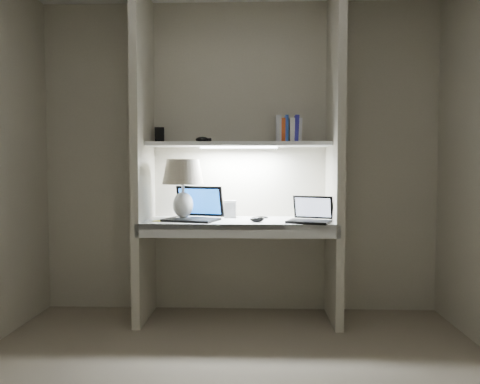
{
  "coord_description": "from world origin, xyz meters",
  "views": [
    {
      "loc": [
        0.13,
        -2.33,
        1.17
      ],
      "look_at": [
        0.02,
        1.05,
        0.99
      ],
      "focal_mm": 35.0,
      "sensor_mm": 36.0,
      "label": 1
    }
  ],
  "objects_px": {
    "table_lamp": "(183,179)",
    "laptop_netbook": "(310,216)",
    "laptop_main": "(195,212)",
    "speaker": "(230,209)",
    "book_row": "(288,130)"
  },
  "relations": [
    {
      "from": "table_lamp",
      "to": "laptop_netbook",
      "type": "xyz_separation_m",
      "value": [
        0.96,
        -0.12,
        -0.27
      ]
    },
    {
      "from": "laptop_main",
      "to": "speaker",
      "type": "xyz_separation_m",
      "value": [
        0.26,
        0.15,
        0.01
      ]
    },
    {
      "from": "laptop_netbook",
      "to": "book_row",
      "type": "distance_m",
      "value": 0.71
    },
    {
      "from": "speaker",
      "to": "laptop_main",
      "type": "bearing_deg",
      "value": -152.65
    },
    {
      "from": "table_lamp",
      "to": "laptop_main",
      "type": "xyz_separation_m",
      "value": [
        0.09,
        -0.01,
        -0.25
      ]
    },
    {
      "from": "speaker",
      "to": "table_lamp",
      "type": "bearing_deg",
      "value": -160.06
    },
    {
      "from": "table_lamp",
      "to": "book_row",
      "type": "distance_m",
      "value": 0.9
    },
    {
      "from": "laptop_main",
      "to": "book_row",
      "type": "bearing_deg",
      "value": 27.07
    },
    {
      "from": "laptop_main",
      "to": "speaker",
      "type": "height_order",
      "value": "laptop_main"
    },
    {
      "from": "table_lamp",
      "to": "book_row",
      "type": "relative_size",
      "value": 2.22
    },
    {
      "from": "table_lamp",
      "to": "book_row",
      "type": "bearing_deg",
      "value": 8.46
    },
    {
      "from": "laptop_netbook",
      "to": "speaker",
      "type": "height_order",
      "value": "laptop_netbook"
    },
    {
      "from": "laptop_main",
      "to": "speaker",
      "type": "bearing_deg",
      "value": 46.85
    },
    {
      "from": "laptop_main",
      "to": "table_lamp",
      "type": "bearing_deg",
      "value": -166.98
    },
    {
      "from": "laptop_netbook",
      "to": "book_row",
      "type": "relative_size",
      "value": 1.77
    }
  ]
}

